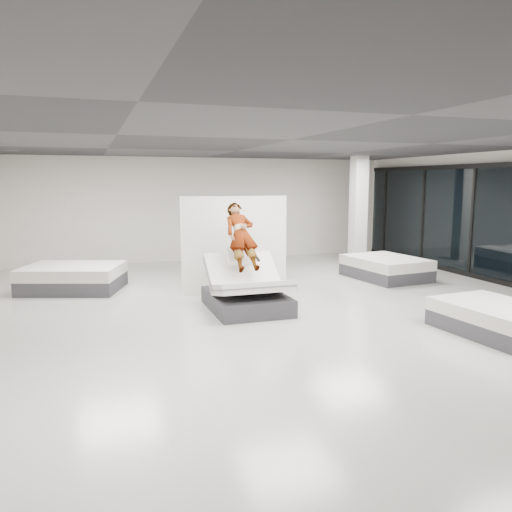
# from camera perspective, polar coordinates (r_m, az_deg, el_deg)

# --- Properties ---
(room) EXTENTS (14.00, 14.04, 3.20)m
(room) POSITION_cam_1_polar(r_m,az_deg,el_deg) (9.12, 3.98, 3.05)
(room) COLOR #B5B4AB
(room) RESTS_ON ground
(hero_bed) EXTENTS (1.42, 1.86, 1.15)m
(hero_bed) POSITION_cam_1_polar(r_m,az_deg,el_deg) (9.66, -1.09, -4.10)
(hero_bed) COLOR #343438
(hero_bed) RESTS_ON floor
(person) EXTENTS (0.60, 1.46, 1.38)m
(person) POSITION_cam_1_polar(r_m,az_deg,el_deg) (9.82, -1.65, 0.94)
(person) COLOR slate
(person) RESTS_ON hero_bed
(remote) EXTENTS (0.05, 0.14, 0.08)m
(remote) POSITION_cam_1_polar(r_m,az_deg,el_deg) (9.58, 0.21, -0.37)
(remote) COLOR black
(remote) RESTS_ON person
(divider_panel) EXTENTS (2.37, 0.27, 2.15)m
(divider_panel) POSITION_cam_1_polar(r_m,az_deg,el_deg) (11.08, -2.45, 1.29)
(divider_panel) COLOR white
(divider_panel) RESTS_ON floor
(flat_bed_right_far) EXTENTS (1.71, 2.15, 0.55)m
(flat_bed_right_far) POSITION_cam_1_polar(r_m,az_deg,el_deg) (13.19, 14.60, -1.33)
(flat_bed_right_far) COLOR #343438
(flat_bed_right_far) RESTS_ON floor
(flat_bed_right_near) EXTENTS (1.48, 1.89, 0.49)m
(flat_bed_right_near) POSITION_cam_1_polar(r_m,az_deg,el_deg) (9.10, 25.69, -6.47)
(flat_bed_right_near) COLOR #343438
(flat_bed_right_near) RESTS_ON floor
(flat_bed_left_far) EXTENTS (2.48, 2.15, 0.57)m
(flat_bed_left_far) POSITION_cam_1_polar(r_m,az_deg,el_deg) (12.13, -20.15, -2.36)
(flat_bed_left_far) COLOR #343438
(flat_bed_left_far) RESTS_ON floor
(column) EXTENTS (0.40, 0.40, 3.20)m
(column) POSITION_cam_1_polar(r_m,az_deg,el_deg) (14.92, 11.60, 5.02)
(column) COLOR beige
(column) RESTS_ON floor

